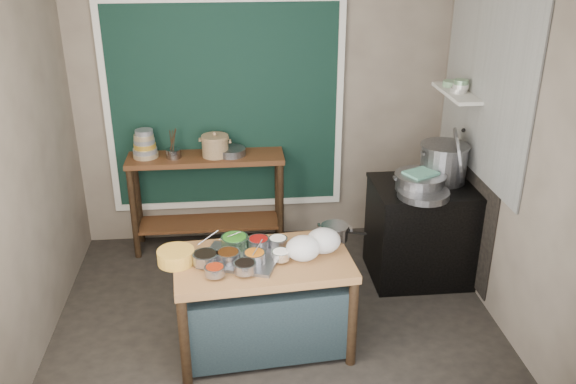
{
  "coord_description": "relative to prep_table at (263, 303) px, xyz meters",
  "views": [
    {
      "loc": [
        -0.3,
        -4.08,
        2.93
      ],
      "look_at": [
        0.12,
        0.25,
        1.0
      ],
      "focal_mm": 38.0,
      "sensor_mm": 36.0,
      "label": 1
    }
  ],
  "objects": [
    {
      "name": "saucepan",
      "position": [
        0.56,
        0.24,
        0.43
      ],
      "size": [
        0.27,
        0.27,
        0.12
      ],
      "primitive_type": null,
      "rotation": [
        0.0,
        0.0,
        -0.3
      ],
      "color": "gray",
      "rests_on": "prep_table"
    },
    {
      "name": "shallow_pan",
      "position": [
        1.36,
        0.65,
        0.53
      ],
      "size": [
        0.46,
        0.46,
        0.06
      ],
      "primitive_type": "cylinder",
      "rotation": [
        0.0,
        0.0,
        -0.08
      ],
      "color": "gray",
      "rests_on": "stove_top"
    },
    {
      "name": "plastic_bag_b",
      "position": [
        0.44,
        0.05,
        0.47
      ],
      "size": [
        0.25,
        0.22,
        0.19
      ],
      "primitive_type": "ellipsoid",
      "rotation": [
        0.0,
        0.0,
        -0.03
      ],
      "color": "white",
      "rests_on": "prep_table"
    },
    {
      "name": "ceramic_crock",
      "position": [
        -0.34,
        1.59,
        0.66
      ],
      "size": [
        0.32,
        0.32,
        0.18
      ],
      "primitive_type": null,
      "rotation": [
        0.0,
        0.0,
        -0.25
      ],
      "color": "#92744F",
      "rests_on": "back_counter"
    },
    {
      "name": "back_wall",
      "position": [
        0.12,
        1.84,
        1.02
      ],
      "size": [
        3.5,
        0.02,
        2.8
      ],
      "primitive_type": "cube",
      "color": "#7A6C5D",
      "rests_on": "floor"
    },
    {
      "name": "stove_block",
      "position": [
        1.47,
        0.88,
        0.05
      ],
      "size": [
        0.9,
        0.68,
        0.85
      ],
      "primitive_type": "cube",
      "color": "black",
      "rests_on": "floor"
    },
    {
      "name": "floor",
      "position": [
        0.12,
        0.33,
        -0.39
      ],
      "size": [
        3.5,
        3.0,
        0.02
      ],
      "primitive_type": "cube",
      "color": "#2A2520",
      "rests_on": "ground"
    },
    {
      "name": "bowl_stack",
      "position": [
        -0.98,
        1.63,
        0.69
      ],
      "size": [
        0.23,
        0.23,
        0.26
      ],
      "color": "tan",
      "rests_on": "back_counter"
    },
    {
      "name": "wide_bowl",
      "position": [
        -0.2,
        1.6,
        0.61
      ],
      "size": [
        0.31,
        0.31,
        0.07
      ],
      "primitive_type": "cylinder",
      "rotation": [
        0.0,
        0.0,
        0.15
      ],
      "color": "gray",
      "rests_on": "back_counter"
    },
    {
      "name": "shelf_bowl_green",
      "position": [
        1.75,
        1.35,
        1.26
      ],
      "size": [
        0.14,
        0.14,
        0.05
      ],
      "primitive_type": "cylinder",
      "rotation": [
        0.0,
        0.0,
        0.06
      ],
      "color": "gray",
      "rests_on": "wall_shelf"
    },
    {
      "name": "soot_patch",
      "position": [
        1.86,
        0.98,
        0.32
      ],
      "size": [
        0.01,
        1.3,
        1.3
      ],
      "primitive_type": "cube",
      "color": "black",
      "rests_on": "right_wall"
    },
    {
      "name": "condiment_tray",
      "position": [
        -0.16,
        -0.0,
        0.39
      ],
      "size": [
        0.62,
        0.53,
        0.02
      ],
      "primitive_type": "cube",
      "rotation": [
        0.0,
        0.0,
        -0.34
      ],
      "color": "gray",
      "rests_on": "prep_table"
    },
    {
      "name": "back_counter",
      "position": [
        -0.43,
        1.61,
        0.1
      ],
      "size": [
        1.45,
        0.4,
        0.95
      ],
      "primitive_type": "cube",
      "color": "#502A16",
      "rests_on": "floor"
    },
    {
      "name": "stock_pot",
      "position": [
        1.62,
        0.97,
        0.67
      ],
      "size": [
        0.52,
        0.52,
        0.33
      ],
      "primitive_type": null,
      "rotation": [
        0.0,
        0.0,
        0.25
      ],
      "color": "gray",
      "rests_on": "stove_top"
    },
    {
      "name": "utensil_cup",
      "position": [
        -0.72,
        1.58,
        0.62
      ],
      "size": [
        0.17,
        0.17,
        0.08
      ],
      "primitive_type": "cylinder",
      "rotation": [
        0.0,
        0.0,
        -0.22
      ],
      "color": "gray",
      "rests_on": "back_counter"
    },
    {
      "name": "yellow_basin",
      "position": [
        -0.6,
        0.0,
        0.43
      ],
      "size": [
        0.32,
        0.32,
        0.1
      ],
      "primitive_type": "cylinder",
      "rotation": [
        0.0,
        0.0,
        -0.26
      ],
      "color": "gold",
      "rests_on": "prep_table"
    },
    {
      "name": "green_cloth",
      "position": [
        1.37,
        0.79,
        0.66
      ],
      "size": [
        0.31,
        0.29,
        0.02
      ],
      "primitive_type": "cube",
      "rotation": [
        0.0,
        0.0,
        0.47
      ],
      "color": "#5C9E7F",
      "rests_on": "steamer"
    },
    {
      "name": "tile_panel",
      "position": [
        1.85,
        0.88,
        1.48
      ],
      "size": [
        0.02,
        1.7,
        1.7
      ],
      "primitive_type": "cube",
      "color": "#B2B2AA",
      "rests_on": "right_wall"
    },
    {
      "name": "left_wall",
      "position": [
        -1.64,
        0.33,
        1.02
      ],
      "size": [
        0.02,
        3.0,
        2.8
      ],
      "primitive_type": "cube",
      "color": "#7A6C5D",
      "rests_on": "floor"
    },
    {
      "name": "prep_table",
      "position": [
        0.0,
        0.0,
        0.0
      ],
      "size": [
        1.31,
        0.82,
        0.75
      ],
      "primitive_type": "cube",
      "rotation": [
        0.0,
        0.0,
        0.09
      ],
      "color": "brown",
      "rests_on": "floor"
    },
    {
      "name": "condiment_bowls",
      "position": [
        -0.16,
        -0.0,
        0.43
      ],
      "size": [
        0.68,
        0.54,
        0.08
      ],
      "color": "gray",
      "rests_on": "condiment_tray"
    },
    {
      "name": "curtain_panel",
      "position": [
        -0.23,
        1.8,
        0.98
      ],
      "size": [
        2.1,
        0.02,
        1.9
      ],
      "primitive_type": "cube",
      "color": "black",
      "rests_on": "back_wall"
    },
    {
      "name": "pot_lid",
      "position": [
        1.73,
        0.95,
        0.74
      ],
      "size": [
        0.24,
        0.5,
        0.48
      ],
      "primitive_type": "cylinder",
      "rotation": [
        0.0,
        1.36,
        -0.26
      ],
      "color": "gray",
      "rests_on": "stove_top"
    },
    {
      "name": "plastic_bag_a",
      "position": [
        0.28,
        -0.04,
        0.47
      ],
      "size": [
        0.25,
        0.22,
        0.18
      ],
      "primitive_type": "ellipsoid",
      "rotation": [
        0.0,
        0.0,
        0.05
      ],
      "color": "white",
      "rests_on": "prep_table"
    },
    {
      "name": "wall_shelf",
      "position": [
        1.75,
        1.18,
        1.23
      ],
      "size": [
        0.22,
        0.7,
        0.03
      ],
      "primitive_type": "cube",
      "color": "beige",
      "rests_on": "right_wall"
    },
    {
      "name": "shelf_bowl_stack",
      "position": [
        1.75,
        1.13,
        1.29
      ],
      "size": [
        0.14,
        0.14,
        0.11
      ],
      "color": "silver",
      "rests_on": "wall_shelf"
    },
    {
      "name": "steamer",
      "position": [
        1.37,
        0.79,
        0.58
      ],
      "size": [
        0.47,
        0.47,
        0.14
      ],
      "primitive_type": null,
      "rotation": [
        0.0,
        0.0,
        0.07
      ],
      "color": "gray",
      "rests_on": "stove_top"
    },
    {
      "name": "curtain_frame",
      "position": [
        -0.23,
        1.79,
        0.98
      ],
      "size": [
        2.22,
        0.03,
        2.02
      ],
      "primitive_type": null,
      "color": "beige",
      "rests_on": "back_wall"
    },
    {
      "name": "stove_top",
      "position": [
        1.47,
        0.88,
        0.49
      ],
      "size": [
        0.92,
        0.69,
        0.03
      ],
      "primitive_type": "cube",
      "color": "black",
      "rests_on": "stove_block"
    },
    {
      "name": "right_wall",
      "position": [
        1.88,
        0.33,
        1.02
      ],
      "size": [
        0.02,
        3.0,
        2.8
      ],
      "primitive_type": "cube",
      "color": "#7A6C5D",
      "rests_on": "floor"
    }
  ]
}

